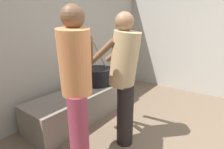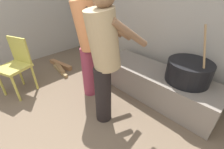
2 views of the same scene
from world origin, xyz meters
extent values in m
cube|color=#9E998E|center=(0.00, 2.59, 1.18)|extent=(5.32, 0.20, 2.36)
cube|color=slate|center=(0.24, 2.07, 0.22)|extent=(1.83, 0.60, 0.44)
cylinder|color=black|center=(0.65, 2.12, 0.58)|extent=(0.56, 0.56, 0.28)
cylinder|color=#937047|center=(0.75, 2.12, 0.92)|extent=(0.21, 0.18, 0.51)
cylinder|color=black|center=(0.05, 1.16, 0.38)|extent=(0.20, 0.20, 0.76)
cylinder|color=tan|center=(0.05, 1.19, 1.07)|extent=(0.37, 0.44, 0.65)
cylinder|color=brown|center=(0.23, 1.39, 1.13)|extent=(0.16, 0.47, 0.35)
cylinder|color=brown|center=(-0.03, 1.45, 1.13)|extent=(0.16, 0.47, 0.35)
cylinder|color=#8C3347|center=(-0.52, 1.37, 0.39)|extent=(0.20, 0.20, 0.78)
cylinder|color=#D17F4C|center=(-0.49, 1.39, 1.09)|extent=(0.49, 0.48, 0.66)
cylinder|color=brown|center=(-0.23, 1.45, 1.16)|extent=(0.39, 0.37, 0.36)
cylinder|color=brown|center=(-0.41, 1.65, 1.16)|extent=(0.39, 0.37, 0.36)
cylinder|color=#B2A847|center=(-1.42, 0.34, 0.22)|extent=(0.04, 0.04, 0.44)
cylinder|color=#B2A847|center=(-1.11, 0.46, 0.22)|extent=(0.04, 0.04, 0.44)
cylinder|color=#B2A847|center=(-1.55, 0.66, 0.22)|extent=(0.04, 0.04, 0.44)
cylinder|color=#B2A847|center=(-1.23, 0.78, 0.22)|extent=(0.04, 0.04, 0.44)
cube|color=#B2A847|center=(-1.33, 0.56, 0.46)|extent=(0.52, 0.52, 0.04)
cube|color=#B2A847|center=(-1.39, 0.73, 0.68)|extent=(0.37, 0.17, 0.40)
cube|color=olive|center=(-1.58, 1.38, 0.04)|extent=(0.51, 0.18, 0.08)
cube|color=#946540|center=(-1.70, 1.47, 0.04)|extent=(0.63, 0.20, 0.09)
cube|color=#97794D|center=(-1.48, 1.34, 0.03)|extent=(0.59, 0.12, 0.06)
camera|label=1|loc=(-1.54, 0.20, 1.41)|focal=27.18mm
camera|label=2|loc=(1.19, 0.20, 1.57)|focal=24.67mm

